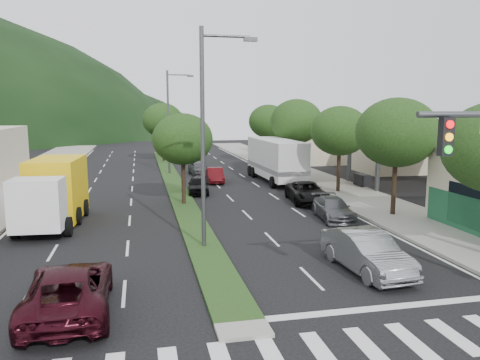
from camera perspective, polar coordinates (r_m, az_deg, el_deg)
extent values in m
plane|color=black|center=(14.77, 0.01, -17.24)|extent=(160.00, 160.00, 0.00)
cube|color=gray|center=(41.43, 9.68, -0.22)|extent=(5.00, 90.00, 0.15)
cube|color=gray|center=(39.84, -26.82, -1.41)|extent=(6.00, 90.00, 0.15)
cube|color=#1E3814|center=(41.56, -8.14, -0.17)|extent=(1.60, 56.00, 0.12)
cube|color=silver|center=(13.04, 1.99, -20.99)|extent=(19.00, 2.20, 0.01)
cube|color=black|center=(13.99, 23.80, 4.85)|extent=(0.35, 0.25, 1.05)
cube|color=silver|center=(41.23, 19.90, 6.22)|extent=(12.00, 8.00, 0.50)
cube|color=#E4A60C|center=(41.24, 19.87, 5.74)|extent=(12.20, 8.20, 0.50)
cylinder|color=#47494C|center=(37.26, 16.48, 2.00)|extent=(0.36, 0.36, 4.60)
cylinder|color=#47494C|center=(41.68, 26.20, 2.14)|extent=(0.36, 0.36, 4.60)
cylinder|color=#47494C|center=(41.69, 13.21, 2.81)|extent=(0.36, 0.36, 4.60)
cylinder|color=#47494C|center=(45.68, 22.33, 2.89)|extent=(0.36, 0.36, 4.60)
cube|color=black|center=(39.68, 14.65, -0.08)|extent=(0.80, 1.60, 1.10)
cube|color=black|center=(43.86, 24.03, 0.26)|extent=(0.80, 1.60, 1.10)
cube|color=beige|center=(61.30, 9.25, 5.06)|extent=(10.00, 16.00, 5.20)
cylinder|color=black|center=(29.36, 18.28, -0.32)|extent=(0.28, 0.28, 3.81)
ellipsoid|color=black|center=(29.06, 18.57, 5.51)|extent=(4.80, 4.80, 4.08)
cylinder|color=black|center=(36.42, 11.93, 1.45)|extent=(0.28, 0.28, 3.58)
ellipsoid|color=black|center=(36.18, 12.07, 5.88)|extent=(4.40, 4.40, 3.74)
cylinder|color=black|center=(45.65, 6.83, 3.25)|extent=(0.28, 0.28, 3.92)
ellipsoid|color=black|center=(45.46, 6.90, 7.11)|extent=(5.00, 5.00, 4.25)
cylinder|color=black|center=(55.18, 3.46, 4.13)|extent=(0.28, 0.28, 3.70)
ellipsoid|color=black|center=(55.02, 3.49, 7.14)|extent=(4.60, 4.60, 3.91)
cylinder|color=black|center=(31.45, -6.91, 0.18)|extent=(0.28, 0.28, 3.36)
ellipsoid|color=black|center=(31.16, -7.00, 4.98)|extent=(4.00, 4.00, 3.40)
cylinder|color=black|center=(57.21, -9.33, 4.22)|extent=(0.28, 0.28, 3.81)
ellipsoid|color=black|center=(57.06, -9.41, 7.22)|extent=(4.80, 4.80, 4.08)
cylinder|color=#47494C|center=(21.21, -4.56, 4.77)|extent=(0.20, 0.20, 10.00)
cylinder|color=#47494C|center=(21.55, -1.68, 17.11)|extent=(2.20, 0.12, 0.12)
cube|color=#47494C|center=(21.76, 1.29, 16.77)|extent=(0.60, 0.25, 0.18)
cylinder|color=#47494C|center=(46.08, -8.73, 6.86)|extent=(0.20, 0.20, 10.00)
cylinder|color=#47494C|center=(46.24, -7.47, 12.60)|extent=(2.20, 0.12, 0.12)
cube|color=#47494C|center=(46.34, -6.08, 12.49)|extent=(0.60, 0.25, 0.18)
imported|color=gray|center=(19.49, 15.15, -8.45)|extent=(2.08, 5.02, 1.61)
imported|color=black|center=(16.19, -20.12, -12.42)|extent=(2.71, 5.61, 1.54)
imported|color=black|center=(35.80, -5.09, -0.60)|extent=(1.94, 3.97, 1.31)
imported|color=#505156|center=(27.98, 11.29, -3.44)|extent=(2.22, 4.51, 1.26)
imported|color=#4E0D11|center=(40.98, -3.06, 0.59)|extent=(1.62, 3.96, 1.28)
imported|color=black|center=(32.60, 8.18, -1.51)|extent=(2.89, 5.27, 1.40)
imported|color=#4C4C51|center=(45.77, -5.09, 1.47)|extent=(1.91, 4.03, 1.33)
cube|color=white|center=(25.00, -23.46, -2.77)|extent=(2.56, 1.95, 2.57)
cube|color=yellow|center=(28.92, -21.34, -0.93)|extent=(2.89, 4.86, 3.46)
cube|color=black|center=(28.32, -21.59, -4.02)|extent=(2.69, 6.61, 0.33)
cylinder|color=black|center=(25.41, -20.20, -5.36)|extent=(0.41, 1.03, 1.00)
cylinder|color=black|center=(26.07, -25.75, -5.35)|extent=(0.41, 1.03, 1.00)
cylinder|color=black|center=(27.73, -19.17, -4.15)|extent=(0.41, 1.03, 1.00)
cylinder|color=black|center=(28.34, -24.28, -4.17)|extent=(0.41, 1.03, 1.00)
cylinder|color=black|center=(29.85, -18.37, -3.21)|extent=(0.41, 1.03, 1.00)
cylinder|color=black|center=(30.42, -23.13, -3.25)|extent=(0.41, 1.03, 1.00)
cube|color=silver|center=(41.59, 4.40, 2.71)|extent=(2.88, 9.69, 3.21)
cube|color=slate|center=(41.69, 4.39, 1.62)|extent=(2.94, 9.69, 0.37)
cylinder|color=black|center=(45.09, 1.27, 1.16)|extent=(0.39, 0.97, 0.96)
cylinder|color=black|center=(45.84, 4.51, 1.26)|extent=(0.39, 0.97, 0.96)
cylinder|color=black|center=(43.98, 1.65, 0.96)|extent=(0.39, 0.97, 0.96)
cylinder|color=black|center=(44.75, 4.96, 1.07)|extent=(0.39, 0.97, 0.96)
cylinder|color=black|center=(38.13, 4.04, -0.27)|extent=(0.39, 0.97, 0.96)
cylinder|color=black|center=(39.00, 7.80, -0.13)|extent=(0.39, 0.97, 0.96)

